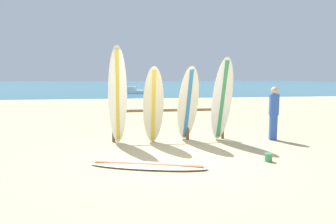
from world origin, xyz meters
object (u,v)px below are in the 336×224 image
at_px(surfboard_leaning_center, 222,100).
at_px(surfboard_lying_on_sand, 148,166).
at_px(small_boat_offshore, 131,91).
at_px(sand_bucket, 268,157).
at_px(surfboard_leaning_left, 153,106).
at_px(beachgoer_standing, 274,111).
at_px(surfboard_leaning_center_left, 188,104).
at_px(surfboard_rack, 170,118).
at_px(surfboard_leaning_far_left, 118,96).

relative_size(surfboard_leaning_center, surfboard_lying_on_sand, 0.95).
bearing_deg(small_boat_offshore, sand_bucket, -85.15).
distance_m(surfboard_leaning_left, small_boat_offshore, 23.58).
xyz_separation_m(surfboard_leaning_left, beachgoer_standing, (3.44, 0.00, -0.20)).
height_order(surfboard_leaning_center, sand_bucket, surfboard_leaning_center).
height_order(surfboard_leaning_center_left, surfboard_lying_on_sand, surfboard_leaning_center_left).
distance_m(surfboard_leaning_center, sand_bucket, 2.35).
relative_size(surfboard_leaning_left, beachgoer_standing, 1.37).
relative_size(surfboard_rack, surfboard_leaning_center_left, 1.55).
bearing_deg(small_boat_offshore, beachgoer_standing, -81.90).
relative_size(surfboard_leaning_far_left, surfboard_lying_on_sand, 1.06).
distance_m(surfboard_leaning_center_left, surfboard_leaning_center, 0.95).
distance_m(surfboard_leaning_center_left, sand_bucket, 2.70).
height_order(surfboard_leaning_center, beachgoer_standing, surfboard_leaning_center).
height_order(small_boat_offshore, sand_bucket, small_boat_offshore).
height_order(surfboard_rack, surfboard_leaning_center, surfboard_leaning_center).
xyz_separation_m(surfboard_rack, beachgoer_standing, (2.94, -0.40, 0.19)).
height_order(surfboard_rack, surfboard_lying_on_sand, surfboard_rack).
xyz_separation_m(surfboard_leaning_far_left, surfboard_lying_on_sand, (0.60, -2.13, -1.27)).
xyz_separation_m(surfboard_leaning_center_left, small_boat_offshore, (-0.88, 23.47, -0.79)).
bearing_deg(surfboard_leaning_center_left, sand_bucket, -59.11).
bearing_deg(small_boat_offshore, surfboard_rack, -88.97).
bearing_deg(surfboard_lying_on_sand, surfboard_leaning_center, 43.03).
distance_m(beachgoer_standing, small_boat_offshore, 23.81).
bearing_deg(surfboard_rack, small_boat_offshore, 91.03).
height_order(surfboard_leaning_far_left, surfboard_lying_on_sand, surfboard_leaning_far_left).
xyz_separation_m(surfboard_leaning_left, sand_bucket, (2.26, -2.06, -0.95)).
distance_m(surfboard_leaning_far_left, beachgoer_standing, 4.40).
distance_m(surfboard_leaning_center, beachgoer_standing, 1.58).
distance_m(surfboard_leaning_center_left, small_boat_offshore, 23.49).
bearing_deg(surfboard_lying_on_sand, beachgoer_standing, 29.01).
distance_m(surfboard_lying_on_sand, beachgoer_standing, 4.39).
distance_m(surfboard_rack, surfboard_lying_on_sand, 2.69).
bearing_deg(surfboard_lying_on_sand, surfboard_leaning_left, 80.98).
bearing_deg(surfboard_rack, surfboard_leaning_far_left, -166.03).
height_order(beachgoer_standing, small_boat_offshore, beachgoer_standing).
distance_m(surfboard_lying_on_sand, small_boat_offshore, 25.66).
distance_m(surfboard_leaning_center, small_boat_offshore, 23.66).
bearing_deg(surfboard_leaning_center_left, surfboard_leaning_center, -6.88).
bearing_deg(surfboard_leaning_left, surfboard_rack, 38.60).
relative_size(surfboard_leaning_center_left, sand_bucket, 11.62).
bearing_deg(small_boat_offshore, surfboard_lying_on_sand, -90.93).
relative_size(surfboard_rack, sand_bucket, 18.02).
distance_m(surfboard_leaning_far_left, sand_bucket, 4.02).
relative_size(surfboard_rack, surfboard_lying_on_sand, 1.32).
distance_m(surfboard_leaning_left, beachgoer_standing, 3.44).
bearing_deg(surfboard_leaning_far_left, beachgoer_standing, -0.53).
height_order(surfboard_leaning_left, beachgoer_standing, surfboard_leaning_left).
relative_size(surfboard_leaning_center, sand_bucket, 12.96).
bearing_deg(beachgoer_standing, small_boat_offshore, 98.10).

